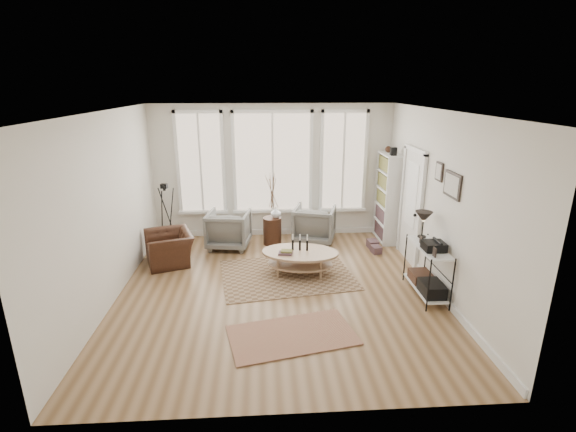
{
  "coord_description": "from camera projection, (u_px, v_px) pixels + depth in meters",
  "views": [
    {
      "loc": [
        -0.23,
        -6.25,
        3.27
      ],
      "look_at": [
        0.2,
        0.6,
        1.1
      ],
      "focal_mm": 26.0,
      "sensor_mm": 36.0,
      "label": 1
    }
  ],
  "objects": [
    {
      "name": "room",
      "position": [
        279.0,
        207.0,
        6.55
      ],
      "size": [
        5.5,
        5.54,
        2.9
      ],
      "color": "#906D49",
      "rests_on": "ground"
    },
    {
      "name": "bay_window",
      "position": [
        273.0,
        165.0,
        9.05
      ],
      "size": [
        4.14,
        0.12,
        2.24
      ],
      "color": "tan",
      "rests_on": "ground"
    },
    {
      "name": "door",
      "position": [
        411.0,
        204.0,
        7.86
      ],
      "size": [
        0.09,
        1.06,
        2.22
      ],
      "color": "white",
      "rests_on": "ground"
    },
    {
      "name": "bookcase",
      "position": [
        387.0,
        198.0,
        8.93
      ],
      "size": [
        0.31,
        0.85,
        2.06
      ],
      "color": "white",
      "rests_on": "ground"
    },
    {
      "name": "low_shelf",
      "position": [
        427.0,
        265.0,
        6.66
      ],
      "size": [
        0.38,
        1.08,
        1.3
      ],
      "color": "white",
      "rests_on": "ground"
    },
    {
      "name": "wall_art",
      "position": [
        449.0,
        181.0,
        6.28
      ],
      "size": [
        0.04,
        0.88,
        0.44
      ],
      "color": "black",
      "rests_on": "ground"
    },
    {
      "name": "rug_main",
      "position": [
        287.0,
        274.0,
        7.5
      ],
      "size": [
        2.52,
        2.04,
        0.01
      ],
      "primitive_type": "cube",
      "rotation": [
        0.0,
        0.0,
        0.15
      ],
      "color": "brown",
      "rests_on": "ground"
    },
    {
      "name": "rug_runner",
      "position": [
        292.0,
        335.0,
        5.68
      ],
      "size": [
        1.85,
        1.29,
        0.01
      ],
      "primitive_type": "cube",
      "rotation": [
        0.0,
        0.0,
        0.22
      ],
      "color": "brown",
      "rests_on": "ground"
    },
    {
      "name": "coffee_table",
      "position": [
        300.0,
        256.0,
        7.45
      ],
      "size": [
        1.48,
        1.07,
        0.63
      ],
      "color": "tan",
      "rests_on": "ground"
    },
    {
      "name": "armchair_left",
      "position": [
        229.0,
        229.0,
        8.68
      ],
      "size": [
        0.95,
        0.98,
        0.78
      ],
      "primitive_type": "imported",
      "rotation": [
        0.0,
        0.0,
        2.99
      ],
      "color": "slate",
      "rests_on": "ground"
    },
    {
      "name": "armchair_right",
      "position": [
        314.0,
        224.0,
        9.0
      ],
      "size": [
        1.05,
        1.07,
        0.79
      ],
      "primitive_type": "imported",
      "rotation": [
        0.0,
        0.0,
        2.86
      ],
      "color": "slate",
      "rests_on": "ground"
    },
    {
      "name": "side_table",
      "position": [
        272.0,
        209.0,
        8.74
      ],
      "size": [
        0.39,
        0.39,
        1.63
      ],
      "color": "#3A1E13",
      "rests_on": "ground"
    },
    {
      "name": "vase",
      "position": [
        276.0,
        212.0,
        8.78
      ],
      "size": [
        0.23,
        0.23,
        0.22
      ],
      "primitive_type": "imported",
      "rotation": [
        0.0,
        0.0,
        -0.08
      ],
      "color": "silver",
      "rests_on": "side_table"
    },
    {
      "name": "accent_chair",
      "position": [
        170.0,
        248.0,
        7.93
      ],
      "size": [
        1.15,
        1.08,
        0.6
      ],
      "primitive_type": "imported",
      "rotation": [
        0.0,
        0.0,
        -1.22
      ],
      "color": "#3A1E13",
      "rests_on": "ground"
    },
    {
      "name": "tripod_camera",
      "position": [
        167.0,
        217.0,
        8.72
      ],
      "size": [
        0.47,
        0.47,
        1.33
      ],
      "color": "black",
      "rests_on": "ground"
    },
    {
      "name": "book_stack_near",
      "position": [
        373.0,
        244.0,
        8.72
      ],
      "size": [
        0.22,
        0.27,
        0.16
      ],
      "primitive_type": "cube",
      "rotation": [
        0.0,
        0.0,
        0.08
      ],
      "color": "brown",
      "rests_on": "ground"
    },
    {
      "name": "book_stack_far",
      "position": [
        376.0,
        250.0,
        8.46
      ],
      "size": [
        0.21,
        0.25,
        0.14
      ],
      "primitive_type": "cube",
      "rotation": [
        0.0,
        0.0,
        0.16
      ],
      "color": "brown",
      "rests_on": "ground"
    }
  ]
}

